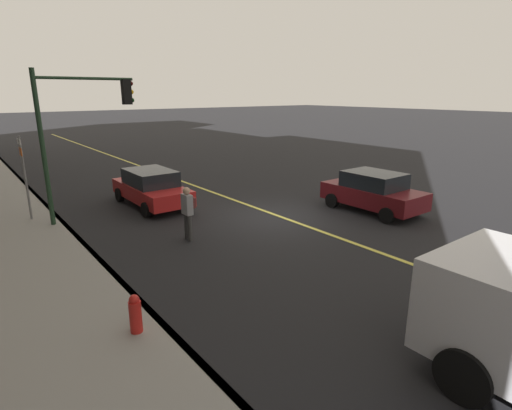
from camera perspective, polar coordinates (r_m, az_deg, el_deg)
The scene contains 10 objects.
ground at distance 15.77m, azimuth 3.04°, elevation -1.53°, with size 200.00×200.00×0.00m, color black.
sidewalk_slab at distance 12.36m, azimuth -29.27°, elevation -8.22°, with size 80.00×3.46×0.15m, color gray.
curb_edge at distance 12.63m, azimuth -21.87°, elevation -6.80°, with size 80.00×0.16×0.15m, color slate.
lane_stripe_center at distance 15.77m, azimuth 3.04°, elevation -1.51°, with size 80.00×0.16×0.01m, color #D8CC4C.
car_red at distance 17.57m, azimuth -14.63°, elevation 2.44°, with size 4.48×1.96×1.53m.
car_maroon at distance 16.84m, azimuth 16.25°, elevation 1.87°, with size 4.05×2.01×1.60m.
pedestrian_with_backpack at distance 13.09m, azimuth -9.64°, elevation -0.59°, with size 0.42×0.37×1.77m.
traffic_light_mast at distance 15.62m, azimuth -23.70°, elevation 10.87°, with size 0.28×3.38×5.42m.
street_sign_post at distance 16.64m, azimuth -29.96°, elevation 3.92°, with size 0.60×0.08×3.19m.
fire_hydrant at distance 8.41m, azimuth -16.69°, elevation -14.97°, with size 0.24×0.24×0.94m.
Camera 1 is at (-11.41, 9.83, 4.67)m, focal length 28.24 mm.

